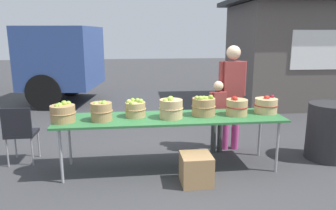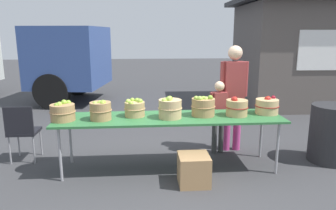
{
  "view_description": "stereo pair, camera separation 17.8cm",
  "coord_description": "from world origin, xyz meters",
  "px_view_note": "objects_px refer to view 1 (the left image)",
  "views": [
    {
      "loc": [
        -0.54,
        -4.18,
        1.87
      ],
      "look_at": [
        0.0,
        0.3,
        0.85
      ],
      "focal_mm": 33.91,
      "sensor_mm": 36.0,
      "label": 1
    },
    {
      "loc": [
        -0.36,
        -4.2,
        1.87
      ],
      "look_at": [
        0.0,
        0.3,
        0.85
      ],
      "focal_mm": 33.91,
      "sensor_mm": 36.0,
      "label": 2
    }
  ],
  "objects_px": {
    "produce_crate": "(196,169)",
    "apple_basket_green_4": "(204,106)",
    "folding_chair": "(20,130)",
    "trash_barrel": "(329,132)",
    "market_table": "(171,119)",
    "apple_basket_green_2": "(135,108)",
    "apple_basket_green_1": "(101,111)",
    "apple_basket_red_0": "(237,107)",
    "apple_basket_red_1": "(266,105)",
    "apple_basket_green_0": "(63,113)",
    "apple_basket_green_3": "(171,108)",
    "child_customer": "(218,111)",
    "vendor_adult": "(232,90)"
  },
  "relations": [
    {
      "from": "folding_chair",
      "to": "trash_barrel",
      "type": "relative_size",
      "value": 1.01
    },
    {
      "from": "apple_basket_green_3",
      "to": "child_customer",
      "type": "distance_m",
      "value": 1.02
    },
    {
      "from": "apple_basket_red_1",
      "to": "produce_crate",
      "type": "distance_m",
      "value": 1.45
    },
    {
      "from": "apple_basket_green_2",
      "to": "vendor_adult",
      "type": "height_order",
      "value": "vendor_adult"
    },
    {
      "from": "folding_chair",
      "to": "child_customer",
      "type": "bearing_deg",
      "value": -177.99
    },
    {
      "from": "apple_basket_green_3",
      "to": "trash_barrel",
      "type": "distance_m",
      "value": 2.46
    },
    {
      "from": "apple_basket_green_0",
      "to": "apple_basket_green_3",
      "type": "distance_m",
      "value": 1.42
    },
    {
      "from": "apple_basket_green_2",
      "to": "trash_barrel",
      "type": "xyz_separation_m",
      "value": [
        2.89,
        -0.01,
        -0.44
      ]
    },
    {
      "from": "apple_basket_green_2",
      "to": "apple_basket_green_3",
      "type": "xyz_separation_m",
      "value": [
        0.48,
        -0.13,
        0.02
      ]
    },
    {
      "from": "apple_basket_green_2",
      "to": "folding_chair",
      "type": "height_order",
      "value": "apple_basket_green_2"
    },
    {
      "from": "apple_basket_green_0",
      "to": "apple_basket_red_0",
      "type": "xyz_separation_m",
      "value": [
        2.35,
        0.06,
        0.0
      ]
    },
    {
      "from": "folding_chair",
      "to": "apple_basket_green_0",
      "type": "bearing_deg",
      "value": 146.3
    },
    {
      "from": "apple_basket_green_3",
      "to": "apple_basket_green_4",
      "type": "bearing_deg",
      "value": 10.25
    },
    {
      "from": "apple_basket_green_1",
      "to": "apple_basket_green_4",
      "type": "height_order",
      "value": "apple_basket_green_4"
    },
    {
      "from": "vendor_adult",
      "to": "child_customer",
      "type": "height_order",
      "value": "vendor_adult"
    },
    {
      "from": "apple_basket_green_2",
      "to": "apple_basket_green_4",
      "type": "relative_size",
      "value": 0.87
    },
    {
      "from": "apple_basket_red_0",
      "to": "produce_crate",
      "type": "relative_size",
      "value": 0.82
    },
    {
      "from": "apple_basket_green_3",
      "to": "apple_basket_red_0",
      "type": "relative_size",
      "value": 1.05
    },
    {
      "from": "apple_basket_green_4",
      "to": "child_customer",
      "type": "bearing_deg",
      "value": 55.12
    },
    {
      "from": "apple_basket_red_0",
      "to": "folding_chair",
      "type": "xyz_separation_m",
      "value": [
        -3.07,
        0.41,
        -0.36
      ]
    },
    {
      "from": "apple_basket_green_1",
      "to": "produce_crate",
      "type": "height_order",
      "value": "apple_basket_green_1"
    },
    {
      "from": "folding_chair",
      "to": "apple_basket_green_3",
      "type": "bearing_deg",
      "value": 167.53
    },
    {
      "from": "market_table",
      "to": "folding_chair",
      "type": "height_order",
      "value": "folding_chair"
    },
    {
      "from": "apple_basket_green_3",
      "to": "vendor_adult",
      "type": "xyz_separation_m",
      "value": [
        1.07,
        0.7,
        0.11
      ]
    },
    {
      "from": "apple_basket_green_4",
      "to": "child_customer",
      "type": "height_order",
      "value": "child_customer"
    },
    {
      "from": "apple_basket_red_1",
      "to": "apple_basket_green_2",
      "type": "bearing_deg",
      "value": 179.83
    },
    {
      "from": "folding_chair",
      "to": "produce_crate",
      "type": "distance_m",
      "value": 2.59
    },
    {
      "from": "apple_basket_green_2",
      "to": "apple_basket_red_0",
      "type": "bearing_deg",
      "value": -3.35
    },
    {
      "from": "child_customer",
      "to": "market_table",
      "type": "bearing_deg",
      "value": 19.83
    },
    {
      "from": "produce_crate",
      "to": "apple_basket_green_3",
      "type": "bearing_deg",
      "value": 119.61
    },
    {
      "from": "apple_basket_green_1",
      "to": "apple_basket_red_1",
      "type": "relative_size",
      "value": 0.88
    },
    {
      "from": "apple_basket_red_1",
      "to": "produce_crate",
      "type": "bearing_deg",
      "value": -152.66
    },
    {
      "from": "apple_basket_green_3",
      "to": "apple_basket_green_4",
      "type": "xyz_separation_m",
      "value": [
        0.47,
        0.08,
        -0.01
      ]
    },
    {
      "from": "apple_basket_green_2",
      "to": "child_customer",
      "type": "bearing_deg",
      "value": 19.08
    },
    {
      "from": "apple_basket_green_1",
      "to": "apple_basket_green_4",
      "type": "xyz_separation_m",
      "value": [
        1.39,
        0.1,
        0.0
      ]
    },
    {
      "from": "apple_basket_red_0",
      "to": "child_customer",
      "type": "xyz_separation_m",
      "value": [
        -0.12,
        0.53,
        -0.19
      ]
    },
    {
      "from": "apple_basket_green_2",
      "to": "apple_basket_red_0",
      "type": "height_order",
      "value": "apple_basket_red_0"
    },
    {
      "from": "trash_barrel",
      "to": "produce_crate",
      "type": "bearing_deg",
      "value": -164.92
    },
    {
      "from": "child_customer",
      "to": "vendor_adult",
      "type": "bearing_deg",
      "value": -167.13
    },
    {
      "from": "folding_chair",
      "to": "trash_barrel",
      "type": "height_order",
      "value": "folding_chair"
    },
    {
      "from": "apple_basket_green_0",
      "to": "child_customer",
      "type": "height_order",
      "value": "child_customer"
    },
    {
      "from": "market_table",
      "to": "vendor_adult",
      "type": "relative_size",
      "value": 1.83
    },
    {
      "from": "apple_basket_green_4",
      "to": "trash_barrel",
      "type": "xyz_separation_m",
      "value": [
        1.94,
        0.03,
        -0.45
      ]
    },
    {
      "from": "apple_basket_green_1",
      "to": "vendor_adult",
      "type": "bearing_deg",
      "value": 19.86
    },
    {
      "from": "market_table",
      "to": "folding_chair",
      "type": "bearing_deg",
      "value": 169.13
    },
    {
      "from": "apple_basket_red_1",
      "to": "folding_chair",
      "type": "xyz_separation_m",
      "value": [
        -3.53,
        0.34,
        -0.36
      ]
    },
    {
      "from": "produce_crate",
      "to": "apple_basket_green_4",
      "type": "bearing_deg",
      "value": 69.22
    },
    {
      "from": "apple_basket_red_0",
      "to": "vendor_adult",
      "type": "xyz_separation_m",
      "value": [
        0.14,
        0.65,
        0.12
      ]
    },
    {
      "from": "apple_basket_red_0",
      "to": "folding_chair",
      "type": "height_order",
      "value": "apple_basket_red_0"
    },
    {
      "from": "folding_chair",
      "to": "produce_crate",
      "type": "relative_size",
      "value": 2.24
    }
  ]
}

